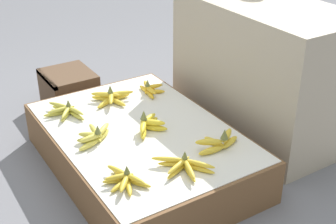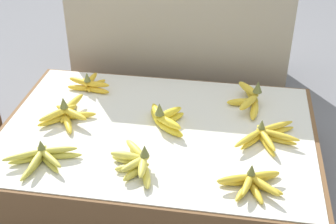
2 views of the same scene
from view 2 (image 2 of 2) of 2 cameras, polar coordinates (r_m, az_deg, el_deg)
name	(u,v)px [view 2 (image 2 of 2)]	position (r m, az deg, el deg)	size (l,w,h in m)	color
ground_plane	(158,176)	(1.92, -1.22, -7.86)	(10.00, 10.00, 0.00)	slate
display_platform	(158,154)	(1.84, -1.26, -5.11)	(1.20, 0.83, 0.23)	brown
back_vendor_table	(183,16)	(2.41, 1.84, 11.66)	(1.04, 0.54, 0.76)	tan
banana_bunch_front_left	(42,157)	(1.65, -15.09, -5.37)	(0.25, 0.18, 0.08)	gold
banana_bunch_front_midleft	(136,162)	(1.57, -3.92, -6.12)	(0.17, 0.22, 0.10)	#DBCC4C
banana_bunch_front_midright	(252,183)	(1.52, 10.26, -8.48)	(0.22, 0.17, 0.08)	gold
banana_bunch_middle_left	(67,113)	(1.86, -12.24, -0.16)	(0.21, 0.25, 0.10)	gold
banana_bunch_middle_midleft	(165,118)	(1.78, -0.41, -0.73)	(0.17, 0.19, 0.11)	yellow
banana_bunch_middle_midright	(267,136)	(1.74, 11.98, -2.85)	(0.24, 0.21, 0.08)	gold
banana_bunch_back_left	(89,84)	(2.05, -9.57, 3.36)	(0.20, 0.13, 0.09)	gold
banana_bunch_back_midright	(250,98)	(1.93, 9.96, 1.64)	(0.14, 0.25, 0.11)	gold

